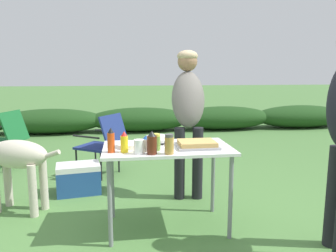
% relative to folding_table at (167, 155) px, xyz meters
% --- Properties ---
extents(ground_plane, '(60.00, 60.00, 0.00)m').
position_rel_folding_table_xyz_m(ground_plane, '(0.00, 0.00, -0.66)').
color(ground_plane, '#4C7A3D').
extents(shrub_hedge, '(14.40, 0.90, 0.55)m').
position_rel_folding_table_xyz_m(shrub_hedge, '(0.00, 4.84, -0.39)').
color(shrub_hedge, '#1E4219').
rests_on(shrub_hedge, ground).
extents(folding_table, '(1.10, 0.64, 0.74)m').
position_rel_folding_table_xyz_m(folding_table, '(0.00, 0.00, 0.00)').
color(folding_table, white).
rests_on(folding_table, ground).
extents(food_tray, '(0.35, 0.29, 0.06)m').
position_rel_folding_table_xyz_m(food_tray, '(0.25, -0.06, 0.10)').
color(food_tray, '#9E9EA3').
rests_on(food_tray, folding_table).
extents(plate_stack, '(0.23, 0.23, 0.03)m').
position_rel_folding_table_xyz_m(plate_stack, '(-0.33, 0.03, 0.09)').
color(plate_stack, white).
rests_on(plate_stack, folding_table).
extents(mixing_bowl, '(0.26, 0.26, 0.08)m').
position_rel_folding_table_xyz_m(mixing_bowl, '(-0.07, 0.16, 0.12)').
color(mixing_bowl, silver).
rests_on(mixing_bowl, folding_table).
extents(paper_cup_stack, '(0.08, 0.08, 0.11)m').
position_rel_folding_table_xyz_m(paper_cup_stack, '(-0.25, -0.22, 0.13)').
color(paper_cup_stack, white).
rests_on(paper_cup_stack, folding_table).
extents(relish_jar, '(0.07, 0.07, 0.14)m').
position_rel_folding_table_xyz_m(relish_jar, '(-0.11, -0.12, 0.14)').
color(relish_jar, olive).
rests_on(relish_jar, folding_table).
extents(mustard_bottle, '(0.06, 0.06, 0.17)m').
position_rel_folding_table_xyz_m(mustard_bottle, '(-0.37, -0.15, 0.16)').
color(mustard_bottle, yellow).
rests_on(mustard_bottle, folding_table).
extents(mayo_bottle, '(0.07, 0.07, 0.13)m').
position_rel_folding_table_xyz_m(mayo_bottle, '(-0.19, -0.15, 0.14)').
color(mayo_bottle, silver).
rests_on(mayo_bottle, folding_table).
extents(hot_sauce_bottle, '(0.06, 0.06, 0.20)m').
position_rel_folding_table_xyz_m(hot_sauce_bottle, '(-0.47, -0.14, 0.17)').
color(hot_sauce_bottle, '#CC4214').
rests_on(hot_sauce_bottle, folding_table).
extents(bbq_sauce_bottle, '(0.08, 0.08, 0.18)m').
position_rel_folding_table_xyz_m(bbq_sauce_bottle, '(-0.15, -0.24, 0.16)').
color(bbq_sauce_bottle, '#562314').
rests_on(bbq_sauce_bottle, folding_table).
extents(spice_jar, '(0.07, 0.07, 0.16)m').
position_rel_folding_table_xyz_m(spice_jar, '(-0.02, -0.25, 0.15)').
color(spice_jar, '#B2893D').
rests_on(spice_jar, folding_table).
extents(standing_person_in_dark_puffer, '(0.40, 0.51, 1.62)m').
position_rel_folding_table_xyz_m(standing_person_in_dark_puffer, '(0.33, 0.76, 0.35)').
color(standing_person_in_dark_puffer, black).
rests_on(standing_person_in_dark_puffer, ground).
extents(dog, '(0.97, 0.48, 0.79)m').
position_rel_folding_table_xyz_m(dog, '(-1.46, 0.56, -0.12)').
color(dog, beige).
rests_on(dog, ground).
extents(camp_chair_green_behind_table, '(0.70, 0.62, 0.83)m').
position_rel_folding_table_xyz_m(camp_chair_green_behind_table, '(-2.07, 2.12, -0.20)').
color(camp_chair_green_behind_table, '#19602D').
rests_on(camp_chair_green_behind_table, ground).
extents(camp_chair_near_hedge, '(0.75, 0.71, 0.83)m').
position_rel_folding_table_xyz_m(camp_chair_near_hedge, '(-0.64, 1.58, -0.20)').
color(camp_chair_near_hedge, navy).
rests_on(camp_chair_near_hedge, ground).
extents(cooler_box, '(0.52, 0.39, 0.34)m').
position_rel_folding_table_xyz_m(cooler_box, '(-0.90, 0.97, -0.49)').
color(cooler_box, '#234C93').
rests_on(cooler_box, ground).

